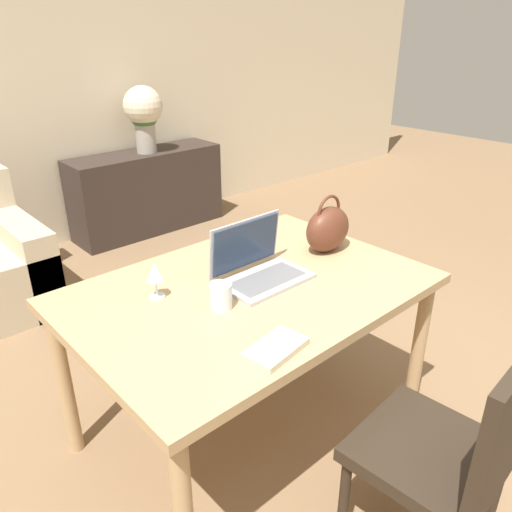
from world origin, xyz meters
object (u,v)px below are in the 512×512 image
chair (455,448)px  flower_vase (143,112)px  wine_glass (155,274)px  drinking_glass (221,296)px  laptop (256,263)px  handbag (328,229)px

chair → flower_vase: 3.47m
wine_glass → flower_vase: (1.31, 2.26, 0.19)m
drinking_glass → wine_glass: wine_glass is taller
laptop → handbag: handbag is taller
chair → laptop: bearing=86.3°
laptop → wine_glass: size_ratio=2.52×
chair → flower_vase: bearing=70.5°
wine_glass → handbag: 0.82m
chair → wine_glass: (-0.40, 1.04, 0.35)m
handbag → flower_vase: bearing=78.3°
chair → flower_vase: size_ratio=1.64×
laptop → drinking_glass: size_ratio=3.72×
drinking_glass → handbag: 0.69m
handbag → chair: bearing=-114.7°
chair → flower_vase: flower_vase is taller
flower_vase → handbag: bearing=-101.7°
handbag → wine_glass: bearing=169.6°
handbag → flower_vase: size_ratio=0.49×
laptop → wine_glass: laptop is taller
handbag → laptop: bearing=177.4°
chair → handbag: 1.05m
laptop → handbag: 0.42m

